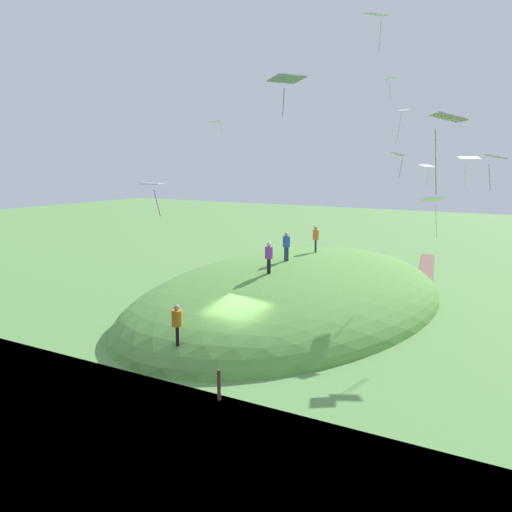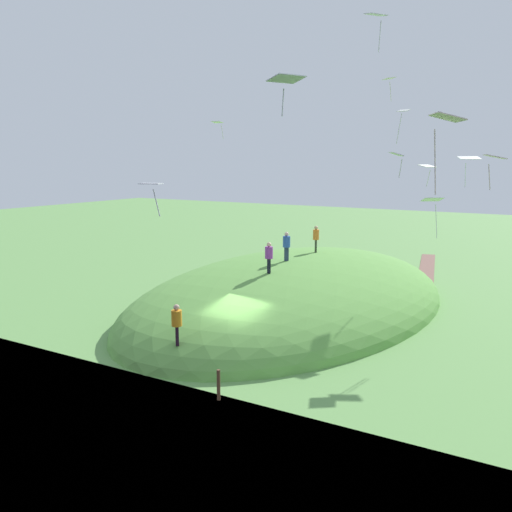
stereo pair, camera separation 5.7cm
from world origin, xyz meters
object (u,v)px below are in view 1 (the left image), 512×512
(person_watching_kites, at_px, (177,320))
(kite_5, at_px, (495,158))
(kite_9, at_px, (287,80))
(kite_11, at_px, (403,114))
(kite_0, at_px, (447,121))
(kite_8, at_px, (389,80))
(kite_2, at_px, (152,186))
(mooring_post, at_px, (219,385))
(person_on_hilltop, at_px, (286,243))
(kite_10, at_px, (376,17))
(kite_4, at_px, (469,159))
(kite_3, at_px, (217,123))
(person_near_shore, at_px, (269,254))
(kite_6, at_px, (433,202))
(kite_1, at_px, (427,167))
(person_with_child, at_px, (316,236))
(kite_7, at_px, (397,155))

(person_watching_kites, bearing_deg, kite_5, 68.04)
(kite_9, height_order, kite_11, kite_11)
(kite_0, xyz_separation_m, kite_8, (16.37, 7.10, 3.50))
(kite_2, distance_m, mooring_post, 8.13)
(kite_0, distance_m, kite_8, 18.18)
(person_on_hilltop, bearing_deg, kite_10, -97.71)
(kite_11, bearing_deg, kite_10, -172.18)
(kite_4, bearing_deg, kite_0, -171.70)
(mooring_post, bearing_deg, kite_10, -27.33)
(kite_3, xyz_separation_m, kite_10, (-9.18, -14.31, 3.28))
(person_near_shore, distance_m, kite_2, 13.30)
(person_on_hilltop, height_order, kite_9, kite_9)
(kite_3, relative_size, kite_10, 0.79)
(kite_9, bearing_deg, kite_10, -0.62)
(person_watching_kites, height_order, kite_6, kite_6)
(kite_1, relative_size, kite_11, 0.70)
(kite_3, height_order, kite_8, kite_8)
(kite_3, bearing_deg, kite_10, -122.69)
(person_with_child, xyz_separation_m, mooring_post, (-16.57, -3.74, -3.58))
(kite_0, bearing_deg, kite_11, 21.37)
(kite_6, xyz_separation_m, kite_10, (-5.75, 1.25, 7.83))
(kite_2, bearing_deg, person_on_hilltop, 11.62)
(person_near_shore, height_order, kite_8, kite_8)
(kite_3, distance_m, kite_6, 16.57)
(kite_1, bearing_deg, kite_4, -104.32)
(person_near_shore, xyz_separation_m, kite_6, (2.69, -7.99, 3.00))
(person_with_child, relative_size, kite_10, 1.14)
(person_with_child, xyz_separation_m, kite_3, (-0.79, 7.16, 7.36))
(kite_5, distance_m, kite_11, 10.76)
(person_watching_kites, bearing_deg, kite_10, 85.81)
(kite_0, distance_m, kite_9, 4.88)
(person_with_child, height_order, kite_2, kite_2)
(person_on_hilltop, height_order, person_watching_kites, person_on_hilltop)
(kite_7, distance_m, kite_8, 9.43)
(person_watching_kites, distance_m, kite_5, 14.13)
(kite_4, bearing_deg, kite_3, 91.68)
(person_near_shore, height_order, kite_6, kite_6)
(kite_7, bearing_deg, kite_8, 21.33)
(kite_10, distance_m, kite_11, 8.41)
(kite_1, xyz_separation_m, kite_7, (-8.21, -0.70, 0.61))
(kite_3, relative_size, kite_11, 0.65)
(kite_11, height_order, mooring_post, kite_11)
(kite_9, bearing_deg, person_on_hilltop, 27.71)
(kite_2, relative_size, kite_6, 0.52)
(person_on_hilltop, xyz_separation_m, kite_8, (3.74, -4.67, 9.49))
(kite_5, xyz_separation_m, kite_9, (-6.67, 5.09, 2.33))
(kite_9, height_order, mooring_post, kite_9)
(person_on_hilltop, relative_size, kite_2, 1.58)
(kite_11, bearing_deg, kite_6, -129.63)
(kite_2, distance_m, kite_8, 19.92)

